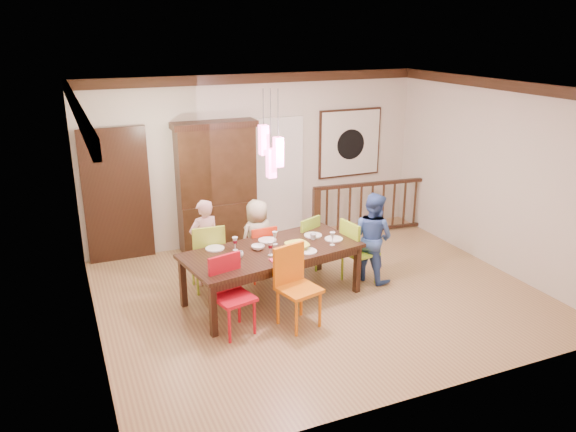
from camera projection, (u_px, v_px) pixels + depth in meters
name	position (u px, v px, depth m)	size (l,w,h in m)	color
floor	(319.00, 294.00, 8.01)	(6.00, 6.00, 0.00)	#976E49
ceiling	(323.00, 87.00, 7.08)	(6.00, 6.00, 0.00)	white
wall_back	(257.00, 159.00, 9.73)	(6.00, 6.00, 0.00)	beige
wall_left	(87.00, 227.00, 6.44)	(5.00, 5.00, 0.00)	beige
wall_right	(495.00, 175.00, 8.66)	(5.00, 5.00, 0.00)	beige
crown_molding	(323.00, 94.00, 7.11)	(6.00, 5.00, 0.16)	black
panel_door	(117.00, 198.00, 8.92)	(1.04, 0.07, 2.24)	black
white_doorway	(277.00, 180.00, 9.95)	(0.97, 0.05, 2.22)	silver
painting	(350.00, 143.00, 10.31)	(1.25, 0.06, 1.25)	black
pendant_cluster	(271.00, 151.00, 7.22)	(0.27, 0.21, 1.14)	#FF4C99
dining_table	(272.00, 254.00, 7.68)	(2.57, 1.49, 0.75)	black
chair_far_left	(207.00, 251.00, 8.03)	(0.49, 0.49, 1.01)	#A1BF32
chair_far_mid	(260.00, 248.00, 8.36)	(0.41, 0.41, 0.87)	red
chair_far_right	(301.00, 240.00, 8.59)	(0.55, 0.55, 0.92)	#88B42A
chair_near_left	(234.00, 292.00, 6.85)	(0.53, 0.53, 0.98)	red
chair_near_mid	(299.00, 283.00, 7.00)	(0.57, 0.57, 1.04)	orange
chair_end_right	(360.00, 247.00, 8.25)	(0.50, 0.50, 0.97)	#96C124
china_hutch	(217.00, 186.00, 9.36)	(1.38, 0.46, 2.19)	black
balustrade	(372.00, 206.00, 10.30)	(2.31, 0.30, 0.96)	black
person_far_left	(205.00, 242.00, 8.17)	(0.47, 0.31, 1.29)	#FFC2C2
person_far_mid	(258.00, 238.00, 8.45)	(0.59, 0.38, 1.21)	#BFB691
person_end_right	(373.00, 237.00, 8.29)	(0.66, 0.51, 1.36)	#3B5AA5
serving_bowl	(297.00, 246.00, 7.64)	(0.32, 0.32, 0.08)	#F0ED44
small_bowl	(258.00, 247.00, 7.63)	(0.19, 0.19, 0.06)	white
cup_left	(239.00, 255.00, 7.35)	(0.11, 0.11, 0.09)	silver
cup_right	(313.00, 237.00, 7.98)	(0.10, 0.10, 0.09)	silver
plate_far_left	(215.00, 248.00, 7.66)	(0.26, 0.26, 0.01)	white
plate_far_mid	(267.00, 240.00, 7.95)	(0.26, 0.26, 0.01)	white
plate_far_right	(313.00, 235.00, 8.14)	(0.26, 0.26, 0.01)	white
plate_near_left	(224.00, 266.00, 7.08)	(0.26, 0.26, 0.01)	white
plate_near_mid	(307.00, 251.00, 7.56)	(0.26, 0.26, 0.01)	white
plate_end_right	(334.00, 239.00, 8.00)	(0.26, 0.26, 0.01)	white
wine_glass_a	(235.00, 244.00, 7.58)	(0.08, 0.08, 0.19)	#590C19
wine_glass_b	(275.00, 238.00, 7.78)	(0.08, 0.08, 0.19)	silver
wine_glass_c	(270.00, 249.00, 7.41)	(0.08, 0.08, 0.19)	#590C19
wine_glass_d	(332.00, 239.00, 7.76)	(0.08, 0.08, 0.19)	silver
napkin	(277.00, 260.00, 7.27)	(0.18, 0.14, 0.01)	#D83359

